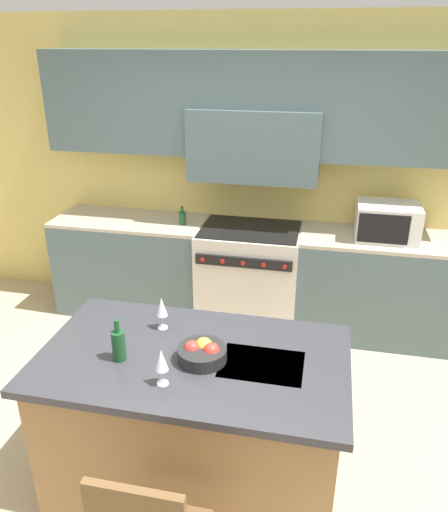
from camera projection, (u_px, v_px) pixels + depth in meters
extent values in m
plane|color=tan|center=(198.00, 472.00, 3.11)|extent=(10.00, 10.00, 0.00)
cube|color=#DBC166|center=(258.00, 173.00, 4.57)|extent=(10.00, 0.06, 2.70)
cube|color=#4C6066|center=(256.00, 105.00, 4.14)|extent=(3.69, 0.34, 0.85)
cube|color=#4C6066|center=(254.00, 145.00, 4.24)|extent=(1.11, 0.40, 0.60)
cube|color=#4C6066|center=(133.00, 266.00, 4.84)|extent=(1.40, 0.62, 0.91)
cube|color=#B2A893|center=(129.00, 220.00, 4.66)|extent=(1.40, 0.62, 0.03)
cube|color=#4C6066|center=(378.00, 289.00, 4.40)|extent=(1.40, 0.62, 0.91)
cube|color=#B2A893|center=(384.00, 239.00, 4.21)|extent=(1.40, 0.62, 0.03)
cube|color=beige|center=(249.00, 277.00, 4.60)|extent=(0.90, 0.66, 0.93)
cube|color=black|center=(250.00, 229.00, 4.41)|extent=(0.86, 0.61, 0.01)
cube|color=black|center=(243.00, 262.00, 4.18)|extent=(0.82, 0.02, 0.09)
cylinder|color=#B21E1E|center=(202.00, 259.00, 4.23)|extent=(0.04, 0.02, 0.04)
cylinder|color=#B21E1E|center=(223.00, 261.00, 4.20)|extent=(0.04, 0.02, 0.04)
cylinder|color=#B21E1E|center=(243.00, 263.00, 4.16)|extent=(0.04, 0.02, 0.04)
cylinder|color=#B21E1E|center=(264.00, 265.00, 4.13)|extent=(0.04, 0.02, 0.04)
cylinder|color=#B21E1E|center=(285.00, 267.00, 4.10)|extent=(0.04, 0.02, 0.04)
cube|color=silver|center=(387.00, 221.00, 4.15)|extent=(0.51, 0.39, 0.30)
cube|color=black|center=(383.00, 229.00, 3.98)|extent=(0.40, 0.01, 0.24)
cube|color=olive|center=(195.00, 422.00, 2.92)|extent=(1.59, 0.90, 0.85)
cube|color=#333338|center=(193.00, 359.00, 2.74)|extent=(1.70, 0.98, 0.04)
cube|color=#2D2D30|center=(262.00, 365.00, 2.66)|extent=(0.44, 0.32, 0.01)
cylinder|color=#B2B2B7|center=(267.00, 345.00, 2.83)|extent=(0.02, 0.02, 0.00)
cylinder|color=#194723|center=(119.00, 346.00, 2.66)|extent=(0.07, 0.07, 0.17)
cylinder|color=#194723|center=(117.00, 326.00, 2.62)|extent=(0.03, 0.03, 0.07)
cylinder|color=white|center=(163.00, 383.00, 2.50)|extent=(0.06, 0.06, 0.01)
cylinder|color=white|center=(162.00, 376.00, 2.48)|extent=(0.01, 0.01, 0.08)
cone|color=white|center=(161.00, 360.00, 2.44)|extent=(0.07, 0.07, 0.12)
cylinder|color=white|center=(163.00, 328.00, 2.98)|extent=(0.06, 0.06, 0.01)
cylinder|color=white|center=(162.00, 321.00, 2.97)|extent=(0.01, 0.01, 0.08)
cone|color=white|center=(162.00, 307.00, 2.93)|extent=(0.07, 0.07, 0.12)
cylinder|color=black|center=(202.00, 354.00, 2.68)|extent=(0.27, 0.27, 0.08)
sphere|color=red|center=(193.00, 349.00, 2.68)|extent=(0.09, 0.09, 0.09)
sphere|color=red|center=(211.00, 351.00, 2.66)|extent=(0.09, 0.09, 0.09)
sphere|color=gold|center=(204.00, 346.00, 2.70)|extent=(0.09, 0.09, 0.09)
cylinder|color=#194723|center=(182.00, 218.00, 4.49)|extent=(0.06, 0.06, 0.12)
cylinder|color=#194723|center=(182.00, 209.00, 4.46)|extent=(0.02, 0.02, 0.05)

